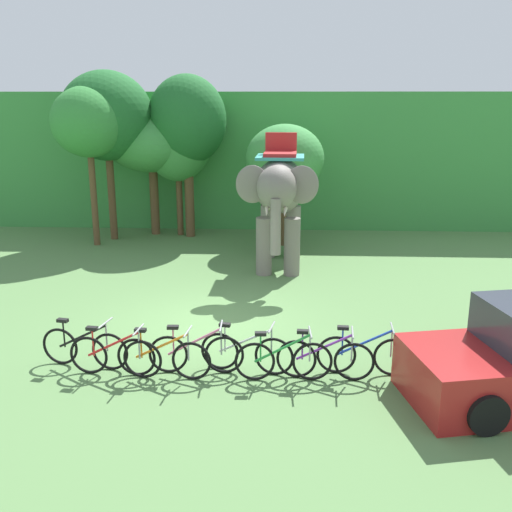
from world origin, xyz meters
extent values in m
plane|color=#567F47|center=(0.00, 0.00, 0.00)|extent=(80.00, 80.00, 0.00)
cube|color=#3D8E42|center=(0.00, 12.38, 2.46)|extent=(36.00, 6.00, 4.92)
cylinder|color=brown|center=(-4.59, 6.84, 1.50)|extent=(0.21, 0.21, 2.99)
ellipsoid|color=#338438|center=(-4.59, 6.84, 3.99)|extent=(2.33, 2.33, 2.22)
cylinder|color=brown|center=(-4.25, 7.69, 1.42)|extent=(0.25, 0.25, 2.84)
ellipsoid|color=#1E6028|center=(-4.25, 7.69, 4.15)|extent=(3.03, 3.03, 2.91)
cylinder|color=brown|center=(-2.98, 8.52, 1.16)|extent=(0.30, 0.30, 2.32)
ellipsoid|color=#3D8E42|center=(-2.98, 8.52, 3.27)|extent=(3.20, 3.20, 2.11)
cylinder|color=brown|center=(-2.06, 8.43, 1.04)|extent=(0.22, 0.22, 2.07)
ellipsoid|color=#3D8E42|center=(-2.06, 8.43, 3.51)|extent=(2.47, 2.47, 3.20)
cylinder|color=brown|center=(-1.68, 8.23, 1.33)|extent=(0.32, 0.32, 2.66)
ellipsoid|color=#1E6028|center=(-1.68, 8.23, 4.00)|extent=(2.64, 2.64, 2.99)
cylinder|color=brown|center=(1.61, 7.16, 0.94)|extent=(0.30, 0.30, 1.88)
ellipsoid|color=#3D8E42|center=(1.61, 7.16, 2.85)|extent=(2.51, 2.51, 2.16)
ellipsoid|color=slate|center=(1.48, 4.71, 2.35)|extent=(1.49, 2.94, 1.50)
cylinder|color=slate|center=(1.84, 3.80, 0.80)|extent=(0.44, 0.44, 1.60)
cylinder|color=slate|center=(1.07, 3.82, 0.80)|extent=(0.44, 0.44, 1.60)
cylinder|color=slate|center=(1.89, 5.59, 0.80)|extent=(0.44, 0.44, 1.60)
cylinder|color=slate|center=(1.12, 5.62, 0.80)|extent=(0.44, 0.44, 1.60)
ellipsoid|color=slate|center=(1.42, 2.71, 2.60)|extent=(1.03, 1.13, 1.10)
ellipsoid|color=slate|center=(2.04, 2.84, 2.65)|extent=(0.84, 0.19, 0.96)
ellipsoid|color=slate|center=(0.80, 2.88, 2.65)|extent=(0.84, 0.19, 0.96)
cylinder|color=slate|center=(1.40, 2.26, 1.70)|extent=(0.26, 0.26, 1.40)
cone|color=beige|center=(1.63, 2.30, 2.05)|extent=(0.14, 0.57, 0.21)
cone|color=beige|center=(1.19, 2.32, 2.05)|extent=(0.14, 0.57, 0.21)
cube|color=teal|center=(1.48, 4.81, 3.13)|extent=(1.37, 1.34, 0.08)
cube|color=#B22323|center=(1.48, 4.81, 3.22)|extent=(0.93, 1.13, 0.10)
cube|color=#B22323|center=(1.50, 5.31, 3.50)|extent=(0.90, 0.13, 0.56)
cylinder|color=slate|center=(1.52, 6.13, 1.90)|extent=(0.08, 0.08, 0.90)
torus|color=black|center=(-2.48, -1.99, 0.36)|extent=(0.71, 0.18, 0.71)
torus|color=black|center=(-1.50, -2.17, 0.36)|extent=(0.71, 0.18, 0.71)
cylinder|color=black|center=(-2.01, -2.07, 0.60)|extent=(0.96, 0.22, 0.54)
cylinder|color=black|center=(-2.38, -2.01, 0.61)|extent=(0.03, 0.03, 0.52)
cube|color=black|center=(-2.38, -2.01, 0.88)|extent=(0.21, 0.13, 0.06)
cylinder|color=#9E9EA3|center=(-1.55, -2.16, 0.64)|extent=(0.03, 0.03, 0.55)
cylinder|color=#9E9EA3|center=(-1.55, -2.16, 0.91)|extent=(0.13, 0.52, 0.03)
torus|color=black|center=(-1.83, -2.34, 0.36)|extent=(0.71, 0.13, 0.71)
torus|color=black|center=(-0.84, -2.45, 0.36)|extent=(0.71, 0.13, 0.71)
cylinder|color=red|center=(-1.36, -2.39, 0.60)|extent=(0.97, 0.15, 0.54)
cylinder|color=red|center=(-1.73, -2.35, 0.61)|extent=(0.03, 0.03, 0.52)
cube|color=black|center=(-1.73, -2.35, 0.88)|extent=(0.21, 0.12, 0.06)
cylinder|color=#9E9EA3|center=(-0.89, -2.45, 0.64)|extent=(0.03, 0.03, 0.55)
cylinder|color=#9E9EA3|center=(-0.89, -2.45, 0.91)|extent=(0.09, 0.52, 0.03)
torus|color=black|center=(-0.97, -2.37, 0.36)|extent=(0.71, 0.12, 0.71)
torus|color=black|center=(0.03, -2.48, 0.36)|extent=(0.71, 0.12, 0.71)
cylinder|color=orange|center=(-0.49, -2.42, 0.60)|extent=(0.97, 0.14, 0.54)
cylinder|color=orange|center=(-0.87, -2.38, 0.61)|extent=(0.03, 0.03, 0.52)
cube|color=black|center=(-0.87, -2.38, 0.88)|extent=(0.21, 0.12, 0.06)
cylinder|color=#9E9EA3|center=(-0.02, -2.47, 0.64)|extent=(0.03, 0.03, 0.55)
cylinder|color=#9E9EA3|center=(-0.02, -2.47, 0.91)|extent=(0.09, 0.52, 0.03)
torus|color=black|center=(-0.43, -2.23, 0.36)|extent=(0.71, 0.07, 0.71)
torus|color=black|center=(0.57, -2.21, 0.36)|extent=(0.71, 0.07, 0.71)
cylinder|color=pink|center=(0.05, -2.22, 0.60)|extent=(0.97, 0.07, 0.54)
cylinder|color=pink|center=(-0.33, -2.23, 0.61)|extent=(0.03, 0.03, 0.52)
cube|color=black|center=(-0.33, -2.23, 0.88)|extent=(0.20, 0.11, 0.06)
cylinder|color=#9E9EA3|center=(0.52, -2.21, 0.64)|extent=(0.03, 0.03, 0.55)
cylinder|color=#9E9EA3|center=(0.52, -2.21, 0.91)|extent=(0.05, 0.52, 0.03)
torus|color=black|center=(0.48, -2.05, 0.36)|extent=(0.71, 0.17, 0.71)
torus|color=black|center=(1.46, -2.23, 0.36)|extent=(0.71, 0.17, 0.71)
cylinder|color=silver|center=(0.94, -2.14, 0.60)|extent=(0.96, 0.21, 0.54)
cylinder|color=silver|center=(0.58, -2.07, 0.61)|extent=(0.03, 0.03, 0.52)
cube|color=black|center=(0.58, -2.07, 0.88)|extent=(0.21, 0.13, 0.06)
cylinder|color=#9E9EA3|center=(1.41, -2.22, 0.64)|extent=(0.03, 0.03, 0.55)
cylinder|color=#9E9EA3|center=(1.41, -2.22, 0.91)|extent=(0.12, 0.52, 0.03)
torus|color=black|center=(1.13, -2.45, 0.36)|extent=(0.71, 0.08, 0.71)
torus|color=black|center=(2.13, -2.40, 0.36)|extent=(0.71, 0.08, 0.71)
cylinder|color=green|center=(1.60, -2.43, 0.60)|extent=(0.97, 0.09, 0.54)
cylinder|color=green|center=(1.23, -2.45, 0.61)|extent=(0.03, 0.03, 0.52)
cube|color=black|center=(1.23, -2.45, 0.88)|extent=(0.20, 0.11, 0.06)
cylinder|color=#9E9EA3|center=(2.08, -2.40, 0.64)|extent=(0.03, 0.03, 0.55)
cylinder|color=#9E9EA3|center=(2.08, -2.40, 0.91)|extent=(0.06, 0.52, 0.03)
torus|color=black|center=(1.85, -2.31, 0.36)|extent=(0.71, 0.10, 0.71)
torus|color=black|center=(2.85, -2.38, 0.36)|extent=(0.71, 0.10, 0.71)
cylinder|color=purple|center=(2.33, -2.34, 0.60)|extent=(0.97, 0.11, 0.54)
cylinder|color=purple|center=(1.95, -2.32, 0.61)|extent=(0.03, 0.03, 0.52)
cube|color=black|center=(1.95, -2.32, 0.88)|extent=(0.21, 0.11, 0.06)
cylinder|color=#9E9EA3|center=(2.80, -2.38, 0.64)|extent=(0.03, 0.03, 0.55)
cylinder|color=#9E9EA3|center=(2.80, -2.38, 0.91)|extent=(0.07, 0.52, 0.03)
torus|color=black|center=(2.57, -2.10, 0.36)|extent=(0.71, 0.09, 0.71)
torus|color=black|center=(3.56, -2.16, 0.36)|extent=(0.71, 0.09, 0.71)
cylinder|color=blue|center=(3.04, -2.13, 0.60)|extent=(0.97, 0.10, 0.54)
cylinder|color=blue|center=(2.67, -2.11, 0.61)|extent=(0.03, 0.03, 0.52)
cube|color=black|center=(2.67, -2.11, 0.88)|extent=(0.21, 0.11, 0.06)
cylinder|color=#9E9EA3|center=(3.51, -2.16, 0.64)|extent=(0.03, 0.03, 0.55)
cylinder|color=#9E9EA3|center=(3.51, -2.16, 0.91)|extent=(0.06, 0.52, 0.03)
cylinder|color=black|center=(4.60, -3.97, 0.32)|extent=(0.66, 0.31, 0.64)
cylinder|color=black|center=(4.24, -2.20, 0.32)|extent=(0.66, 0.31, 0.64)
camera|label=1|loc=(1.60, -11.71, 4.83)|focal=41.01mm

